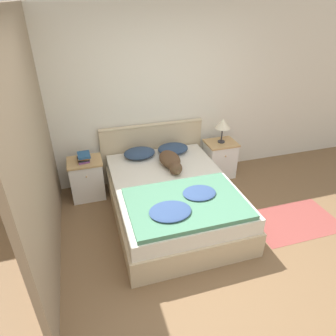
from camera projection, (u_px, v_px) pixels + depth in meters
name	position (u px, v px, depth m)	size (l,w,h in m)	color
ground_plane	(203.00, 270.00, 3.26)	(16.00, 16.00, 0.00)	brown
wall_back	(152.00, 99.00, 4.39)	(9.00, 0.06, 2.55)	silver
wall_side_left	(36.00, 142.00, 3.11)	(0.06, 3.10, 2.55)	gray
bed	(172.00, 199.00, 3.96)	(1.52, 2.05, 0.52)	#C6B28E
headboard	(153.00, 150.00, 4.72)	(1.60, 0.06, 0.93)	#C6B28E
nightstand_left	(87.00, 179.00, 4.33)	(0.48, 0.40, 0.60)	white
nightstand_right	(220.00, 159.00, 4.85)	(0.48, 0.40, 0.60)	white
pillow_left	(139.00, 153.00, 4.40)	(0.46, 0.35, 0.13)	navy
pillow_right	(173.00, 149.00, 4.53)	(0.46, 0.35, 0.13)	navy
quilt	(185.00, 203.00, 3.38)	(1.32, 0.94, 0.10)	#4C8466
dog	(171.00, 161.00, 4.15)	(0.28, 0.70, 0.19)	brown
book_stack	(84.00, 157.00, 4.15)	(0.19, 0.23, 0.11)	#703D7F
table_lamp	(223.00, 124.00, 4.56)	(0.23, 0.23, 0.39)	#2D2D33
rug	(294.00, 221.00, 3.97)	(1.14, 0.72, 0.00)	#93423D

